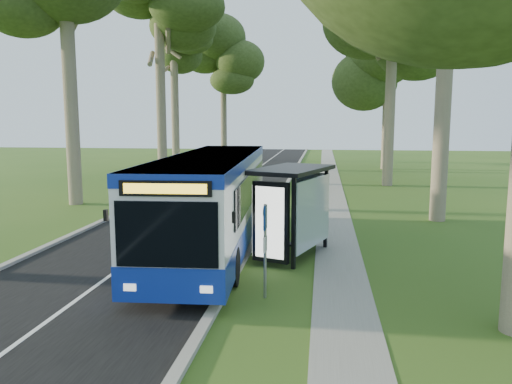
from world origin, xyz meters
TOP-DOWN VIEW (x-y plane):
  - ground at (0.00, 0.00)m, footprint 120.00×120.00m
  - road at (-3.50, 10.00)m, footprint 7.00×100.00m
  - kerb_east at (0.00, 10.00)m, footprint 0.25×100.00m
  - kerb_west at (-7.00, 10.00)m, footprint 0.25×100.00m
  - centre_line at (-3.50, 10.00)m, footprint 0.12×100.00m
  - footpath at (3.00, 10.00)m, footprint 1.50×100.00m
  - bus at (-1.24, -0.23)m, footprint 3.22×12.36m
  - bus_stop_sign at (1.07, -4.70)m, footprint 0.09×0.33m
  - bus_shelter at (1.60, -1.07)m, footprint 2.85×3.78m
  - litter_bin at (1.86, 2.70)m, footprint 0.61×0.61m
  - car_white at (-8.36, 23.13)m, footprint 2.51×5.04m
  - car_silver at (-8.82, 28.87)m, footprint 2.52×4.28m
  - tree_west_c at (-9.00, 18.00)m, footprint 5.20×5.20m
  - tree_west_d at (-11.00, 28.00)m, footprint 5.20×5.20m
  - tree_west_e at (-8.50, 38.00)m, footprint 5.20×5.20m
  - tree_east_c at (6.80, 18.00)m, footprint 5.20×5.20m
  - tree_east_d at (8.00, 30.00)m, footprint 5.20×5.20m

SIDE VIEW (x-z plane):
  - ground at x=0.00m, z-range 0.00..0.00m
  - road at x=-3.50m, z-range 0.00..0.02m
  - footpath at x=3.00m, z-range 0.00..0.02m
  - centre_line at x=-3.50m, z-range 0.02..0.02m
  - kerb_east at x=0.00m, z-range 0.00..0.12m
  - kerb_west at x=-7.00m, z-range 0.00..0.12m
  - litter_bin at x=1.86m, z-range 0.01..1.07m
  - car_silver at x=-8.82m, z-range 0.00..1.33m
  - car_white at x=-8.36m, z-range 0.00..1.65m
  - bus_stop_sign at x=1.07m, z-range 0.30..2.68m
  - bus at x=-1.24m, z-range 0.06..3.30m
  - bus_shelter at x=1.60m, z-range 0.60..3.50m
  - tree_east_d at x=8.00m, z-range 3.33..17.14m
  - tree_west_e at x=-8.50m, z-range 3.56..18.34m
  - tree_west_c at x=-9.00m, z-range 3.64..18.78m
  - tree_east_c at x=6.80m, z-range 3.81..19.64m
  - tree_west_d at x=-11.00m, z-range 3.89..20.09m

